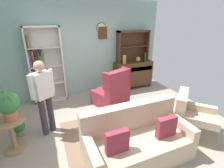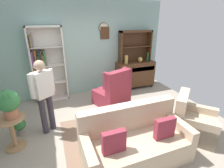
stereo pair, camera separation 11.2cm
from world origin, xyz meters
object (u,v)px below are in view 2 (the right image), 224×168
(vase_tall, at_px, (126,59))
(potted_plant_large, at_px, (8,102))
(couch_floral, at_px, (135,142))
(plant_stand, at_px, (12,130))
(vase_round, at_px, (140,59))
(wingback_chair, at_px, (113,92))
(armchair_floral, at_px, (193,122))
(sideboard, at_px, (135,74))
(sideboard_hutch, at_px, (135,42))
(bookshelf, at_px, (46,67))
(person_reading, at_px, (44,92))
(potted_plant_small, at_px, (19,125))
(bottle_wine, at_px, (148,57))

(vase_tall, bearing_deg, potted_plant_large, -150.19)
(couch_floral, distance_m, plant_stand, 2.22)
(vase_round, height_order, wingback_chair, vase_round)
(vase_tall, bearing_deg, armchair_floral, -83.62)
(vase_tall, xyz_separation_m, vase_round, (0.52, 0.01, -0.05))
(plant_stand, distance_m, potted_plant_large, 0.55)
(sideboard, xyz_separation_m, armchair_floral, (-0.10, -2.69, -0.22))
(sideboard_hutch, distance_m, vase_tall, 0.67)
(bookshelf, xyz_separation_m, person_reading, (-0.07, -1.59, -0.09))
(couch_floral, distance_m, person_reading, 1.98)
(couch_floral, height_order, person_reading, person_reading)
(plant_stand, height_order, person_reading, person_reading)
(sideboard_hutch, distance_m, couch_floral, 3.51)
(armchair_floral, relative_size, wingback_chair, 1.03)
(sideboard, relative_size, plant_stand, 2.02)
(armchair_floral, height_order, potted_plant_small, armchair_floral)
(bookshelf, distance_m, sideboard, 2.84)
(couch_floral, bearing_deg, potted_plant_small, 143.91)
(bookshelf, distance_m, armchair_floral, 3.94)
(potted_plant_small, bearing_deg, armchair_floral, -21.23)
(wingback_chair, relative_size, potted_plant_small, 3.12)
(bottle_wine, height_order, armchair_floral, bottle_wine)
(sideboard, distance_m, sideboard_hutch, 1.06)
(bookshelf, height_order, potted_plant_small, bookshelf)
(vase_tall, relative_size, potted_plant_small, 0.79)
(sideboard_hutch, bearing_deg, sideboard, -90.00)
(sideboard_hutch, height_order, vase_round, sideboard_hutch)
(plant_stand, bearing_deg, sideboard, 27.44)
(sideboard_hutch, height_order, armchair_floral, sideboard_hutch)
(wingback_chair, bearing_deg, potted_plant_small, -168.58)
(vase_tall, height_order, armchair_floral, vase_tall)
(wingback_chair, relative_size, potted_plant_large, 2.03)
(sideboard_hutch, bearing_deg, vase_tall, -154.11)
(couch_floral, bearing_deg, vase_round, 59.25)
(vase_tall, xyz_separation_m, plant_stand, (-3.09, -1.73, -0.66))
(sideboard, distance_m, armchair_floral, 2.70)
(potted_plant_small, bearing_deg, sideboard, 21.97)
(vase_round, bearing_deg, sideboard_hutch, 126.48)
(plant_stand, xyz_separation_m, potted_plant_small, (0.04, 0.42, -0.20))
(sideboard, bearing_deg, wingback_chair, -141.28)
(potted_plant_large, distance_m, potted_plant_small, 0.86)
(couch_floral, bearing_deg, sideboard_hutch, 62.78)
(vase_round, bearing_deg, bookshelf, 177.04)
(sideboard_hutch, xyz_separation_m, person_reading, (-2.87, -1.61, -0.65))
(vase_tall, height_order, wingback_chair, vase_tall)
(plant_stand, height_order, potted_plant_small, plant_stand)
(sideboard, xyz_separation_m, bottle_wine, (0.39, -0.09, 0.56))
(potted_plant_large, bearing_deg, plant_stand, 170.47)
(wingback_chair, xyz_separation_m, person_reading, (-1.71, -0.57, 0.52))
(bookshelf, bearing_deg, person_reading, -92.50)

